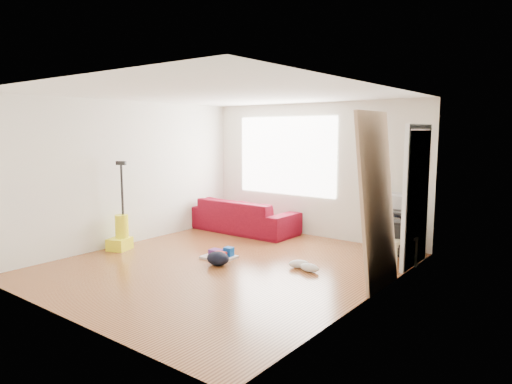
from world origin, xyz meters
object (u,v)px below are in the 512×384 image
Objects in this scene: tv_stand at (390,232)px; cleaning_tray at (220,255)px; vacuum at (121,233)px; sofa at (244,231)px; backpack at (218,265)px; side_table at (391,241)px; bucket at (270,238)px.

tv_stand is 2.81m from cleaning_tray.
sofa is at bearing 52.78° from vacuum.
tv_stand is 2.89m from backpack.
vacuum is (-0.76, -2.33, 0.27)m from sofa.
backpack is at bearing -142.72° from side_table.
backpack is 0.25× the size of vacuum.
tv_stand is 0.79m from side_table.
tv_stand is (2.89, 0.27, 0.34)m from sofa.
tv_stand is at bearing -174.67° from sofa.
sofa is 3.02× the size of tv_stand.
cleaning_tray is (0.18, -1.57, 0.05)m from bucket.
side_table is 4.37m from vacuum.
bucket is 0.81× the size of backpack.
cleaning_tray is at bearing -119.20° from tv_stand.
sofa is 7.48× the size of bucket.
vacuum reaches higher than bucket.
cleaning_tray is (0.93, -1.72, 0.05)m from sofa.
tv_stand is 2.00× the size of backpack.
vacuum is (-3.95, -1.87, -0.10)m from side_table.
cleaning_tray is (-1.96, -1.99, -0.28)m from tv_stand.
bucket is 1.58m from cleaning_tray.
cleaning_tray is at bearing 0.60° from vacuum.
vacuum is (-1.91, -0.32, 0.27)m from backpack.
backpack is (1.15, -2.02, 0.00)m from sofa.
bucket is at bearing 168.42° from sofa.
bucket reaches higher than backpack.
vacuum is (-3.65, -2.60, -0.06)m from tv_stand.
side_table is at bearing -52.46° from tv_stand.
side_table is at bearing -7.21° from bucket.
vacuum is at bearing -160.14° from cleaning_tray.
bucket is 0.58× the size of cleaning_tray.
bucket is (-2.14, -0.43, -0.34)m from tv_stand.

